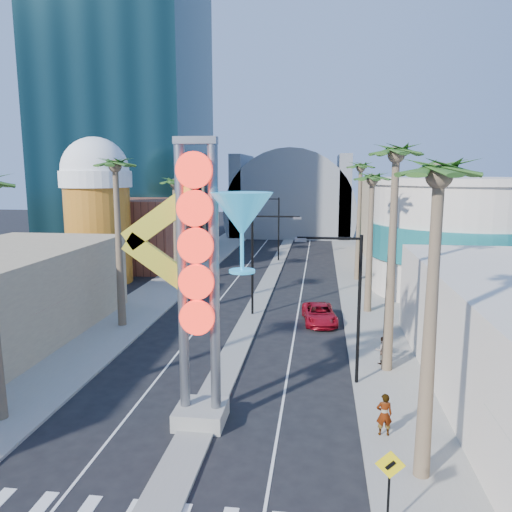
# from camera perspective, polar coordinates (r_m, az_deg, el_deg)

# --- Properties ---
(ground) EXTENTS (240.00, 240.00, 0.00)m
(ground) POSITION_cam_1_polar(r_m,az_deg,el_deg) (21.24, -8.35, -22.11)
(ground) COLOR black
(ground) RESTS_ON ground
(sidewalk_west) EXTENTS (5.00, 100.00, 0.15)m
(sidewalk_west) POSITION_cam_1_polar(r_m,az_deg,el_deg) (55.46, -8.05, -1.97)
(sidewalk_west) COLOR gray
(sidewalk_west) RESTS_ON ground
(sidewalk_east) EXTENTS (5.00, 100.00, 0.15)m
(sidewalk_east) POSITION_cam_1_polar(r_m,az_deg,el_deg) (53.67, 11.92, -2.47)
(sidewalk_east) COLOR gray
(sidewalk_east) RESTS_ON ground
(median) EXTENTS (1.60, 84.00, 0.15)m
(median) POSITION_cam_1_polar(r_m,az_deg,el_deg) (56.67, 2.07, -1.63)
(median) COLOR gray
(median) RESTS_ON ground
(hotel_tower) EXTENTS (20.00, 20.00, 50.00)m
(hotel_tower) POSITION_cam_1_polar(r_m,az_deg,el_deg) (75.74, -14.61, 19.89)
(hotel_tower) COLOR black
(hotel_tower) RESTS_ON ground
(brick_filler_west) EXTENTS (10.00, 10.00, 8.00)m
(brick_filler_west) POSITION_cam_1_polar(r_m,az_deg,el_deg) (59.67, -13.41, 2.50)
(brick_filler_west) COLOR brown
(brick_filler_west) RESTS_ON ground
(filler_east) EXTENTS (10.00, 20.00, 10.00)m
(filler_east) POSITION_cam_1_polar(r_m,az_deg,el_deg) (66.52, 16.81, 3.93)
(filler_east) COLOR tan
(filler_east) RESTS_ON ground
(beer_mug) EXTENTS (7.00, 7.00, 14.50)m
(beer_mug) POSITION_cam_1_polar(r_m,az_deg,el_deg) (52.36, -17.70, 5.57)
(beer_mug) COLOR #A96216
(beer_mug) RESTS_ON ground
(turquoise_building) EXTENTS (16.60, 16.60, 10.60)m
(turquoise_building) POSITION_cam_1_polar(r_m,az_deg,el_deg) (49.41, 22.46, 2.05)
(turquoise_building) COLOR beige
(turquoise_building) RESTS_ON ground
(canopy) EXTENTS (22.00, 16.00, 22.00)m
(canopy) POSITION_cam_1_polar(r_m,az_deg,el_deg) (89.75, 4.12, 5.25)
(canopy) COLOR slate
(canopy) RESTS_ON ground
(neon_sign) EXTENTS (6.53, 2.60, 12.55)m
(neon_sign) POSITION_cam_1_polar(r_m,az_deg,el_deg) (21.10, -4.53, -0.86)
(neon_sign) COLOR gray
(neon_sign) RESTS_ON ground
(ped_sign) EXTENTS (0.92, 0.12, 2.66)m
(ped_sign) POSITION_cam_1_polar(r_m,az_deg,el_deg) (17.19, 15.01, -23.29)
(ped_sign) COLOR black
(ped_sign) RESTS_ON sidewalk_east
(streetlight_0) EXTENTS (3.79, 0.25, 8.00)m
(streetlight_0) POSITION_cam_1_polar(r_m,az_deg,el_deg) (38.14, 0.40, 0.19)
(streetlight_0) COLOR black
(streetlight_0) RESTS_ON ground
(streetlight_1) EXTENTS (3.79, 0.25, 8.00)m
(streetlight_1) POSITION_cam_1_polar(r_m,az_deg,el_deg) (61.92, 2.11, 3.83)
(streetlight_1) COLOR black
(streetlight_1) RESTS_ON ground
(streetlight_2) EXTENTS (3.45, 0.25, 8.00)m
(streetlight_2) POSITION_cam_1_polar(r_m,az_deg,el_deg) (26.16, 10.70, -4.49)
(streetlight_2) COLOR black
(streetlight_2) RESTS_ON ground
(palm_1) EXTENTS (2.40, 2.40, 12.70)m
(palm_1) POSITION_cam_1_polar(r_m,az_deg,el_deg) (36.21, -15.76, 8.78)
(palm_1) COLOR brown
(palm_1) RESTS_ON ground
(palm_2) EXTENTS (2.40, 2.40, 11.20)m
(palm_2) POSITION_cam_1_polar(r_m,az_deg,el_deg) (49.43, -9.30, 7.59)
(palm_2) COLOR brown
(palm_2) RESTS_ON ground
(palm_3) EXTENTS (2.40, 2.40, 11.20)m
(palm_3) POSITION_cam_1_polar(r_m,az_deg,el_deg) (61.02, -6.05, 8.03)
(palm_3) COLOR brown
(palm_3) RESTS_ON ground
(palm_4) EXTENTS (2.40, 2.40, 12.20)m
(palm_4) POSITION_cam_1_polar(r_m,az_deg,el_deg) (17.78, 20.09, 6.60)
(palm_4) COLOR brown
(palm_4) RESTS_ON ground
(palm_5) EXTENTS (2.40, 2.40, 13.20)m
(palm_5) POSITION_cam_1_polar(r_m,az_deg,el_deg) (27.61, 15.68, 9.55)
(palm_5) COLOR brown
(palm_5) RESTS_ON ground
(palm_6) EXTENTS (2.40, 2.40, 11.70)m
(palm_6) POSITION_cam_1_polar(r_m,az_deg,el_deg) (39.55, 13.13, 7.64)
(palm_6) COLOR brown
(palm_6) RESTS_ON ground
(palm_7) EXTENTS (2.40, 2.40, 12.70)m
(palm_7) POSITION_cam_1_polar(r_m,az_deg,el_deg) (51.48, 11.86, 9.08)
(palm_7) COLOR brown
(palm_7) RESTS_ON ground
(red_pickup) EXTENTS (2.88, 5.21, 1.38)m
(red_pickup) POSITION_cam_1_polar(r_m,az_deg,el_deg) (37.62, 7.27, -6.57)
(red_pickup) COLOR #A30C1C
(red_pickup) RESTS_ON ground
(pedestrian_a) EXTENTS (0.70, 0.49, 1.85)m
(pedestrian_a) POSITION_cam_1_polar(r_m,az_deg,el_deg) (22.62, 14.44, -17.12)
(pedestrian_a) COLOR gray
(pedestrian_a) RESTS_ON sidewalk_east
(pedestrian_b) EXTENTS (0.90, 0.76, 1.63)m
(pedestrian_b) POSITION_cam_1_polar(r_m,az_deg,el_deg) (30.15, 14.20, -10.40)
(pedestrian_b) COLOR gray
(pedestrian_b) RESTS_ON sidewalk_east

